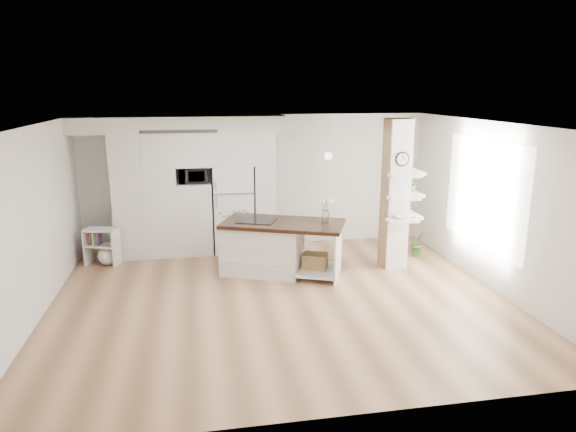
# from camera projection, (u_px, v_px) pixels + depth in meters

# --- Properties ---
(floor) EXTENTS (7.00, 6.00, 0.01)m
(floor) POSITION_uv_depth(u_px,v_px,m) (281.00, 300.00, 8.00)
(floor) COLOR tan
(floor) RESTS_ON ground
(room) EXTENTS (7.04, 6.04, 2.72)m
(room) POSITION_uv_depth(u_px,v_px,m) (280.00, 183.00, 7.55)
(room) COLOR white
(room) RESTS_ON ground
(cabinet_wall) EXTENTS (4.00, 0.71, 2.70)m
(cabinet_wall) POSITION_uv_depth(u_px,v_px,m) (185.00, 179.00, 9.94)
(cabinet_wall) COLOR white
(cabinet_wall) RESTS_ON floor
(refrigerator) EXTENTS (0.78, 0.69, 1.75)m
(refrigerator) POSITION_uv_depth(u_px,v_px,m) (233.00, 208.00, 10.27)
(refrigerator) COLOR white
(refrigerator) RESTS_ON floor
(column) EXTENTS (0.69, 0.90, 2.70)m
(column) POSITION_uv_depth(u_px,v_px,m) (401.00, 195.00, 9.16)
(column) COLOR silver
(column) RESTS_ON floor
(window) EXTENTS (0.00, 2.40, 2.40)m
(window) POSITION_uv_depth(u_px,v_px,m) (484.00, 194.00, 8.52)
(window) COLOR white
(window) RESTS_ON room
(pendant_light) EXTENTS (0.12, 0.12, 0.10)m
(pendant_light) POSITION_uv_depth(u_px,v_px,m) (387.00, 161.00, 7.92)
(pendant_light) COLOR white
(pendant_light) RESTS_ON room
(kitchen_island) EXTENTS (2.31, 1.71, 1.51)m
(kitchen_island) POSITION_uv_depth(u_px,v_px,m) (270.00, 246.00, 9.10)
(kitchen_island) COLOR white
(kitchen_island) RESTS_ON floor
(bookshelf) EXTENTS (0.66, 0.50, 0.69)m
(bookshelf) POSITION_uv_depth(u_px,v_px,m) (104.00, 249.00, 9.53)
(bookshelf) COLOR white
(bookshelf) RESTS_ON floor
(floor_plant_a) EXTENTS (0.34, 0.31, 0.51)m
(floor_plant_a) POSITION_uv_depth(u_px,v_px,m) (418.00, 243.00, 10.06)
(floor_plant_a) COLOR #3F732E
(floor_plant_a) RESTS_ON floor
(floor_plant_b) EXTENTS (0.31, 0.31, 0.42)m
(floor_plant_b) POSITION_uv_depth(u_px,v_px,m) (398.00, 242.00, 10.25)
(floor_plant_b) COLOR #3F732E
(floor_plant_b) RESTS_ON floor
(microwave) EXTENTS (0.54, 0.37, 0.30)m
(microwave) POSITION_uv_depth(u_px,v_px,m) (193.00, 175.00, 9.91)
(microwave) COLOR #2D2D2D
(microwave) RESTS_ON cabinet_wall
(shelf_plant) EXTENTS (0.27, 0.23, 0.30)m
(shelf_plant) POSITION_uv_depth(u_px,v_px,m) (411.00, 183.00, 9.33)
(shelf_plant) COLOR #3F732E
(shelf_plant) RESTS_ON column
(decor_bowl) EXTENTS (0.22, 0.22, 0.05)m
(decor_bowl) POSITION_uv_depth(u_px,v_px,m) (401.00, 217.00, 9.01)
(decor_bowl) COLOR white
(decor_bowl) RESTS_ON column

